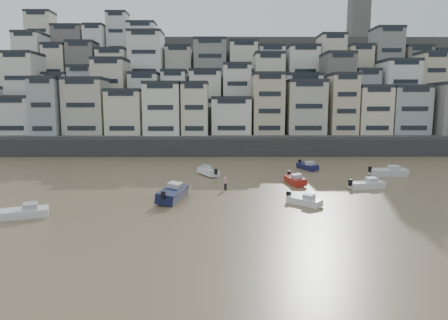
{
  "coord_description": "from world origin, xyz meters",
  "views": [
    {
      "loc": [
        9.23,
        -17.62,
        10.63
      ],
      "look_at": [
        9.54,
        30.0,
        4.0
      ],
      "focal_mm": 32.0,
      "sensor_mm": 36.0,
      "label": 1
    }
  ],
  "objects_px": {
    "boat_b": "(304,199)",
    "boat_e": "(295,179)",
    "boat_i": "(307,165)",
    "boat_d": "(367,183)",
    "boat_c": "(173,192)",
    "boat_h": "(208,171)",
    "boat_g": "(389,171)",
    "boat_j": "(23,211)",
    "person_pink": "(225,183)"
  },
  "relations": [
    {
      "from": "boat_b",
      "to": "boat_e",
      "type": "distance_m",
      "value": 11.29
    },
    {
      "from": "boat_b",
      "to": "boat_i",
      "type": "bearing_deg",
      "value": 122.7
    },
    {
      "from": "boat_d",
      "to": "boat_b",
      "type": "bearing_deg",
      "value": -154.62
    },
    {
      "from": "boat_d",
      "to": "boat_c",
      "type": "xyz_separation_m",
      "value": [
        -24.05,
        -5.97,
        0.25
      ]
    },
    {
      "from": "boat_h",
      "to": "boat_c",
      "type": "xyz_separation_m",
      "value": [
        -3.49,
        -15.6,
        0.2
      ]
    },
    {
      "from": "boat_b",
      "to": "boat_g",
      "type": "xyz_separation_m",
      "value": [
        16.15,
        17.09,
        0.23
      ]
    },
    {
      "from": "boat_b",
      "to": "boat_j",
      "type": "distance_m",
      "value": 28.0
    },
    {
      "from": "boat_h",
      "to": "person_pink",
      "type": "xyz_separation_m",
      "value": [
        2.48,
        -10.27,
        0.13
      ]
    },
    {
      "from": "boat_c",
      "to": "boat_e",
      "type": "relative_size",
      "value": 1.28
    },
    {
      "from": "person_pink",
      "to": "boat_h",
      "type": "bearing_deg",
      "value": 103.59
    },
    {
      "from": "boat_e",
      "to": "boat_b",
      "type": "bearing_deg",
      "value": -13.96
    },
    {
      "from": "boat_b",
      "to": "boat_g",
      "type": "height_order",
      "value": "boat_g"
    },
    {
      "from": "boat_e",
      "to": "boat_c",
      "type": "bearing_deg",
      "value": -68.56
    },
    {
      "from": "boat_d",
      "to": "boat_g",
      "type": "height_order",
      "value": "boat_g"
    },
    {
      "from": "boat_d",
      "to": "boat_j",
      "type": "relative_size",
      "value": 1.03
    },
    {
      "from": "boat_h",
      "to": "boat_b",
      "type": "distance_m",
      "value": 20.98
    },
    {
      "from": "boat_g",
      "to": "boat_j",
      "type": "xyz_separation_m",
      "value": [
        -43.73,
        -21.95,
        -0.15
      ]
    },
    {
      "from": "boat_h",
      "to": "boat_j",
      "type": "distance_m",
      "value": 28.31
    },
    {
      "from": "boat_g",
      "to": "boat_e",
      "type": "height_order",
      "value": "boat_g"
    },
    {
      "from": "boat_c",
      "to": "boat_j",
      "type": "bearing_deg",
      "value": 128.95
    },
    {
      "from": "boat_h",
      "to": "boat_g",
      "type": "bearing_deg",
      "value": -118.67
    },
    {
      "from": "boat_d",
      "to": "boat_b",
      "type": "relative_size",
      "value": 1.18
    },
    {
      "from": "boat_h",
      "to": "boat_e",
      "type": "height_order",
      "value": "boat_h"
    },
    {
      "from": "boat_c",
      "to": "boat_i",
      "type": "bearing_deg",
      "value": -32.7
    },
    {
      "from": "boat_c",
      "to": "boat_j",
      "type": "height_order",
      "value": "boat_c"
    },
    {
      "from": "boat_b",
      "to": "boat_e",
      "type": "xyz_separation_m",
      "value": [
        1.06,
        11.24,
        0.15
      ]
    },
    {
      "from": "boat_b",
      "to": "boat_e",
      "type": "height_order",
      "value": "boat_e"
    },
    {
      "from": "boat_h",
      "to": "boat_g",
      "type": "height_order",
      "value": "boat_g"
    },
    {
      "from": "boat_h",
      "to": "boat_e",
      "type": "relative_size",
      "value": 1.01
    },
    {
      "from": "boat_d",
      "to": "boat_e",
      "type": "xyz_separation_m",
      "value": [
        -8.67,
        2.91,
        0.04
      ]
    },
    {
      "from": "boat_g",
      "to": "boat_h",
      "type": "bearing_deg",
      "value": 175.97
    },
    {
      "from": "boat_c",
      "to": "person_pink",
      "type": "bearing_deg",
      "value": -37.89
    },
    {
      "from": "boat_h",
      "to": "boat_g",
      "type": "distance_m",
      "value": 26.99
    },
    {
      "from": "boat_d",
      "to": "boat_c",
      "type": "relative_size",
      "value": 0.74
    },
    {
      "from": "boat_d",
      "to": "boat_j",
      "type": "xyz_separation_m",
      "value": [
        -37.31,
        -13.19,
        -0.02
      ]
    },
    {
      "from": "boat_h",
      "to": "boat_j",
      "type": "bearing_deg",
      "value": 116.9
    },
    {
      "from": "boat_d",
      "to": "boat_g",
      "type": "relative_size",
      "value": 0.85
    },
    {
      "from": "boat_d",
      "to": "boat_c",
      "type": "bearing_deg",
      "value": 178.76
    },
    {
      "from": "boat_i",
      "to": "boat_j",
      "type": "height_order",
      "value": "boat_i"
    },
    {
      "from": "boat_h",
      "to": "boat_c",
      "type": "distance_m",
      "value": 15.99
    },
    {
      "from": "boat_i",
      "to": "boat_c",
      "type": "distance_m",
      "value": 28.79
    },
    {
      "from": "boat_c",
      "to": "person_pink",
      "type": "height_order",
      "value": "boat_c"
    },
    {
      "from": "boat_h",
      "to": "boat_d",
      "type": "height_order",
      "value": "boat_h"
    },
    {
      "from": "boat_h",
      "to": "boat_d",
      "type": "distance_m",
      "value": 22.71
    },
    {
      "from": "boat_e",
      "to": "boat_g",
      "type": "bearing_deg",
      "value": 102.66
    },
    {
      "from": "boat_b",
      "to": "person_pink",
      "type": "height_order",
      "value": "person_pink"
    },
    {
      "from": "boat_e",
      "to": "boat_i",
      "type": "bearing_deg",
      "value": 152.05
    },
    {
      "from": "boat_b",
      "to": "person_pink",
      "type": "bearing_deg",
      "value": -177.1
    },
    {
      "from": "boat_b",
      "to": "boat_e",
      "type": "bearing_deg",
      "value": 130.16
    },
    {
      "from": "boat_d",
      "to": "boat_g",
      "type": "bearing_deg",
      "value": 38.61
    }
  ]
}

